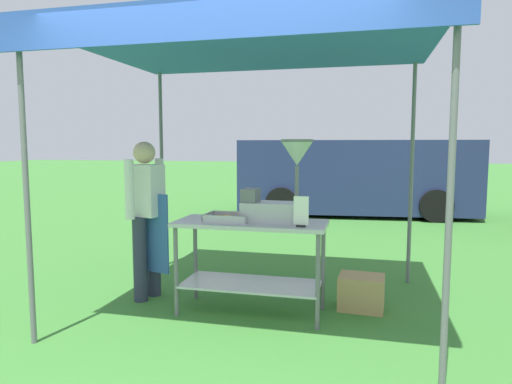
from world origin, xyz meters
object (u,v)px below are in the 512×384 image
donut_fryer (280,189)px  supply_crate (361,292)px  stall_canopy (253,49)px  donut_cart (251,246)px  donut_tray (228,219)px  menu_sign (301,214)px  van_navy (354,176)px  vendor (146,211)px

donut_fryer → supply_crate: bearing=22.8°
stall_canopy → donut_fryer: size_ratio=4.31×
stall_canopy → donut_cart: (-0.00, -0.10, -1.80)m
stall_canopy → donut_tray: size_ratio=7.91×
menu_sign → van_navy: bearing=87.7°
vendor → van_navy: size_ratio=0.30×
vendor → van_navy: 6.71m
stall_canopy → van_navy: stall_canopy is taller
donut_tray → donut_fryer: 0.55m
donut_cart → menu_sign: bearing=-19.2°
donut_cart → menu_sign: size_ratio=5.27×
menu_sign → supply_crate: size_ratio=0.59×
vendor → supply_crate: size_ratio=3.61×
donut_cart → van_navy: size_ratio=0.26×
donut_tray → supply_crate: 1.47m
donut_tray → menu_sign: menu_sign is taller
supply_crate → menu_sign: bearing=-135.3°
stall_canopy → donut_fryer: stall_canopy is taller
supply_crate → donut_cart: bearing=-161.1°
van_navy → stall_canopy: bearing=-96.7°
vendor → van_navy: van_navy is taller
menu_sign → donut_tray: bearing=169.7°
stall_canopy → van_navy: (0.76, 6.49, -1.57)m
donut_fryer → vendor: 1.43m
donut_fryer → vendor: (-1.40, 0.12, -0.27)m
stall_canopy → donut_fryer: (0.27, -0.07, -1.27)m
vendor → menu_sign: bearing=-11.1°
donut_cart → menu_sign: menu_sign is taller
stall_canopy → supply_crate: 2.51m
menu_sign → supply_crate: (0.52, 0.51, -0.82)m
supply_crate → van_navy: van_navy is taller
vendor → supply_crate: bearing=5.2°
stall_canopy → menu_sign: size_ratio=12.26×
menu_sign → supply_crate: 1.10m
donut_cart → donut_fryer: donut_fryer is taller
donut_cart → stall_canopy: bearing=90.0°
vendor → supply_crate: 2.28m
van_navy → supply_crate: bearing=-87.7°
stall_canopy → donut_tray: bearing=-145.9°
stall_canopy → supply_crate: stall_canopy is taller
donut_fryer → donut_cart: bearing=-173.1°
donut_fryer → menu_sign: donut_fryer is taller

